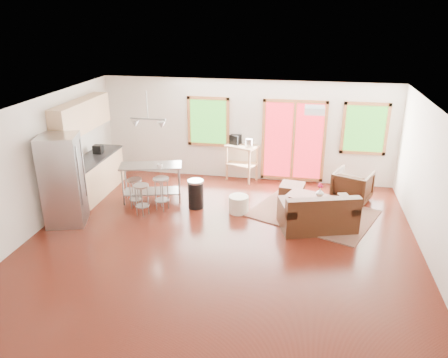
% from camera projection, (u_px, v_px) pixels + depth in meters
% --- Properties ---
extents(floor, '(7.50, 7.00, 0.02)m').
position_uv_depth(floor, '(221.00, 242.00, 8.48)').
color(floor, '#38110A').
rests_on(floor, ground).
extents(ceiling, '(7.50, 7.00, 0.02)m').
position_uv_depth(ceiling, '(221.00, 109.00, 7.52)').
color(ceiling, white).
rests_on(ceiling, ground).
extents(back_wall, '(7.50, 0.02, 2.60)m').
position_uv_depth(back_wall, '(247.00, 131.00, 11.21)').
color(back_wall, silver).
rests_on(back_wall, ground).
extents(left_wall, '(0.02, 7.00, 2.60)m').
position_uv_depth(left_wall, '(35.00, 167.00, 8.64)').
color(left_wall, silver).
rests_on(left_wall, ground).
extents(right_wall, '(0.02, 7.00, 2.60)m').
position_uv_depth(right_wall, '(440.00, 195.00, 7.36)').
color(right_wall, silver).
rests_on(right_wall, ground).
extents(front_wall, '(7.50, 0.02, 2.60)m').
position_uv_depth(front_wall, '(161.00, 295.00, 4.79)').
color(front_wall, silver).
rests_on(front_wall, ground).
extents(window_left, '(1.10, 0.05, 1.30)m').
position_uv_depth(window_left, '(208.00, 122.00, 11.26)').
color(window_left, '#27631B').
rests_on(window_left, back_wall).
extents(french_doors, '(1.60, 0.05, 2.10)m').
position_uv_depth(french_doors, '(293.00, 141.00, 11.03)').
color(french_doors, red).
rests_on(french_doors, back_wall).
extents(window_right, '(1.10, 0.05, 1.30)m').
position_uv_depth(window_right, '(365.00, 129.00, 10.60)').
color(window_right, '#27631B').
rests_on(window_right, back_wall).
extents(rug, '(3.02, 2.72, 0.02)m').
position_uv_depth(rug, '(313.00, 213.00, 9.62)').
color(rug, '#55623D').
rests_on(rug, floor).
extents(loveseat, '(1.67, 1.24, 0.80)m').
position_uv_depth(loveseat, '(318.00, 215.00, 8.88)').
color(loveseat, black).
rests_on(loveseat, floor).
extents(coffee_table, '(1.11, 0.88, 0.39)m').
position_uv_depth(coffee_table, '(310.00, 198.00, 9.61)').
color(coffee_table, '#381B11').
rests_on(coffee_table, floor).
extents(armchair, '(1.03, 1.00, 0.82)m').
position_uv_depth(armchair, '(353.00, 185.00, 10.13)').
color(armchair, black).
rests_on(armchair, floor).
extents(ottoman, '(0.61, 0.61, 0.36)m').
position_uv_depth(ottoman, '(292.00, 192.00, 10.34)').
color(ottoman, black).
rests_on(ottoman, floor).
extents(pouf, '(0.57, 0.57, 0.38)m').
position_uv_depth(pouf, '(239.00, 204.00, 9.65)').
color(pouf, beige).
rests_on(pouf, floor).
extents(vase, '(0.20, 0.21, 0.30)m').
position_uv_depth(vase, '(320.00, 192.00, 9.50)').
color(vase, silver).
rests_on(vase, coffee_table).
extents(cabinets, '(0.64, 2.24, 2.30)m').
position_uv_depth(cabinets, '(90.00, 159.00, 10.28)').
color(cabinets, tan).
rests_on(cabinets, floor).
extents(refrigerator, '(0.94, 0.93, 1.90)m').
position_uv_depth(refrigerator, '(63.00, 180.00, 8.93)').
color(refrigerator, '#B7BABC').
rests_on(refrigerator, floor).
extents(island, '(1.50, 0.90, 0.89)m').
position_uv_depth(island, '(151.00, 176.00, 10.09)').
color(island, '#B7BABC').
rests_on(island, floor).
extents(cup, '(0.14, 0.11, 0.14)m').
position_uv_depth(cup, '(160.00, 166.00, 9.55)').
color(cup, white).
rests_on(cup, island).
extents(bar_stool_a, '(0.35, 0.35, 0.69)m').
position_uv_depth(bar_stool_a, '(135.00, 186.00, 9.77)').
color(bar_stool_a, '#B7BABC').
rests_on(bar_stool_a, floor).
extents(bar_stool_b, '(0.43, 0.43, 0.70)m').
position_uv_depth(bar_stool_b, '(141.00, 193.00, 9.41)').
color(bar_stool_b, '#B7BABC').
rests_on(bar_stool_b, floor).
extents(bar_stool_c, '(0.45, 0.45, 0.76)m').
position_uv_depth(bar_stool_c, '(161.00, 186.00, 9.65)').
color(bar_stool_c, '#B7BABC').
rests_on(bar_stool_c, floor).
extents(trash_can, '(0.43, 0.43, 0.66)m').
position_uv_depth(trash_can, '(196.00, 194.00, 9.83)').
color(trash_can, black).
rests_on(trash_can, floor).
extents(kitchen_cart, '(0.92, 0.76, 1.20)m').
position_uv_depth(kitchen_cart, '(241.00, 150.00, 11.27)').
color(kitchen_cart, tan).
rests_on(kitchen_cart, floor).
extents(ceiling_flush, '(0.35, 0.35, 0.12)m').
position_uv_depth(ceiling_flush, '(315.00, 110.00, 7.83)').
color(ceiling_flush, white).
rests_on(ceiling_flush, ceiling).
extents(pendant_light, '(0.80, 0.18, 0.79)m').
position_uv_depth(pendant_light, '(148.00, 124.00, 9.48)').
color(pendant_light, gray).
rests_on(pendant_light, ceiling).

